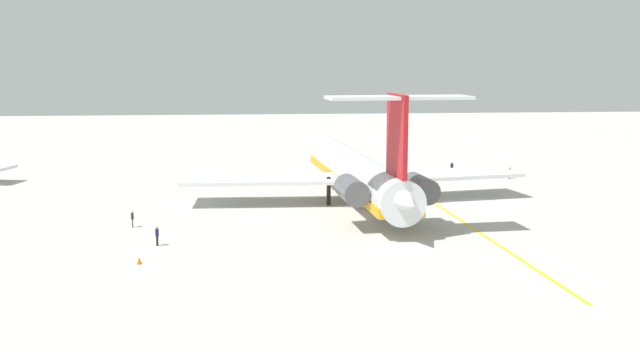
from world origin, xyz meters
TOP-DOWN VIEW (x-y plane):
  - ground at (0.00, 0.00)m, footprint 284.98×284.98m
  - main_jetliner at (1.47, 12.01)m, footprint 43.91×38.92m
  - ground_crew_near_nose at (-7.93, 35.08)m, footprint 0.41×0.26m
  - ground_crew_near_tail at (-15.34, 31.91)m, footprint 0.33×0.34m
  - ground_crew_portside at (16.67, -10.89)m, footprint 0.26×0.41m
  - ground_crew_starboard at (21.88, -4.42)m, footprint 0.28×0.44m
  - safety_cone_nose at (-21.04, 32.65)m, footprint 0.40×0.40m
  - taxiway_centreline at (2.70, 3.51)m, footprint 73.49×3.00m

SIDE VIEW (x-z plane):
  - ground at x=0.00m, z-range 0.00..0.00m
  - taxiway_centreline at x=2.70m, z-range 0.00..0.01m
  - safety_cone_nose at x=-21.04m, z-range 0.00..0.55m
  - ground_crew_portside at x=16.67m, z-range 0.22..1.86m
  - ground_crew_near_nose at x=-7.93m, z-range 0.22..1.86m
  - ground_crew_near_tail at x=-15.34m, z-range 0.23..1.97m
  - ground_crew_starboard at x=21.88m, z-range 0.23..1.97m
  - main_jetliner at x=1.47m, z-range -2.91..9.88m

